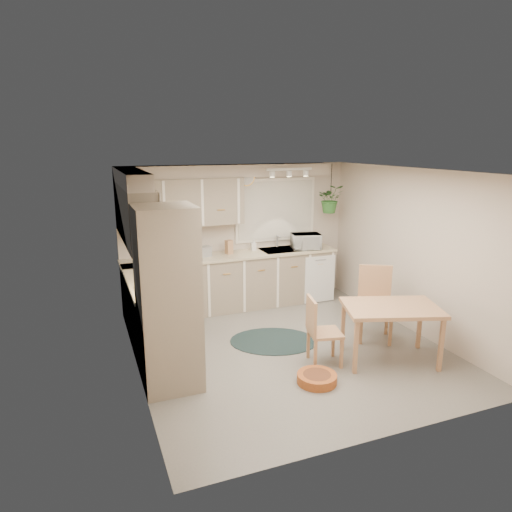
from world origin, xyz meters
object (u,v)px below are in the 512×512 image
Objects in this scene: dining_table at (390,333)px; chair_back at (375,305)px; pet_bed at (317,378)px; microwave at (306,240)px; chair_left at (325,331)px; braided_rug at (274,341)px.

dining_table is 0.67m from chair_back.
microwave is at bearing 65.77° from pet_bed.
chair_back reaches higher than pet_bed.
chair_left reaches higher than braided_rug.
chair_back is 1.95m from microwave.
chair_left reaches higher than pet_bed.
chair_left is at bearing -67.50° from braided_rug.
dining_table is at bearing 9.18° from pet_bed.
dining_table is 2.50× the size of pet_bed.
chair_left is at bearing 50.28° from chair_back.
chair_back is 1.53m from braided_rug.
braided_rug is 1.24m from pet_bed.
pet_bed is at bearing -26.08° from chair_left.
dining_table is 1.61m from braided_rug.
dining_table is 0.94× the size of braided_rug.
chair_back is at bearing 30.58° from pet_bed.
dining_table is at bearing 100.49° from chair_back.
chair_back is at bearing -72.67° from microwave.
chair_left is 0.71× the size of braided_rug.
dining_table is at bearing 87.42° from chair_left.
chair_back is at bearing -17.74° from braided_rug.
microwave reaches higher than braided_rug.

